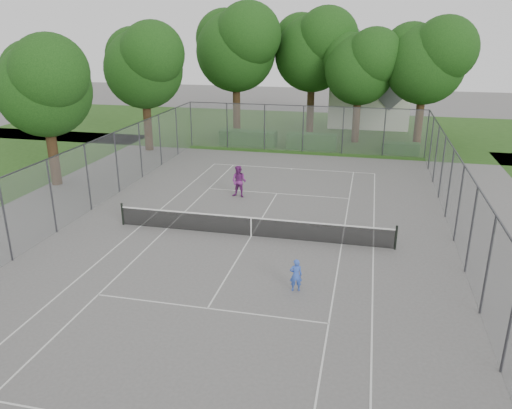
% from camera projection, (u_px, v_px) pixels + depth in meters
% --- Properties ---
extents(ground, '(120.00, 120.00, 0.00)m').
position_uv_depth(ground, '(251.00, 236.00, 22.88)').
color(ground, '#605E5C').
rests_on(ground, ground).
extents(grass_far, '(60.00, 20.00, 0.00)m').
position_uv_depth(grass_far, '(316.00, 129.00, 46.75)').
color(grass_far, '#224714').
rests_on(grass_far, ground).
extents(court_markings, '(11.03, 23.83, 0.01)m').
position_uv_depth(court_markings, '(251.00, 236.00, 22.87)').
color(court_markings, silver).
rests_on(court_markings, ground).
extents(tennis_net, '(12.87, 0.10, 1.10)m').
position_uv_depth(tennis_net, '(251.00, 226.00, 22.70)').
color(tennis_net, black).
rests_on(tennis_net, ground).
extents(perimeter_fence, '(18.08, 34.08, 3.52)m').
position_uv_depth(perimeter_fence, '(251.00, 199.00, 22.27)').
color(perimeter_fence, '#38383D').
rests_on(perimeter_fence, ground).
extents(tree_far_left, '(7.75, 7.08, 11.14)m').
position_uv_depth(tree_far_left, '(237.00, 45.00, 42.00)').
color(tree_far_left, '#322012').
rests_on(tree_far_left, ground).
extents(tree_far_midleft, '(7.52, 6.86, 10.81)m').
position_uv_depth(tree_far_midleft, '(314.00, 47.00, 42.91)').
color(tree_far_midleft, '#322012').
rests_on(tree_far_midleft, ground).
extents(tree_far_midright, '(6.36, 5.81, 9.14)m').
position_uv_depth(tree_far_midright, '(361.00, 64.00, 39.53)').
color(tree_far_midright, '#322012').
rests_on(tree_far_midright, ground).
extents(tree_far_right, '(6.93, 6.33, 9.96)m').
position_uv_depth(tree_far_right, '(427.00, 58.00, 37.86)').
color(tree_far_right, '#322012').
rests_on(tree_far_right, ground).
extents(tree_side_back, '(6.68, 6.09, 9.60)m').
position_uv_depth(tree_side_back, '(144.00, 62.00, 36.76)').
color(tree_side_back, '#322012').
rests_on(tree_side_back, ground).
extents(tree_side_front, '(6.15, 5.62, 8.85)m').
position_uv_depth(tree_side_front, '(44.00, 83.00, 28.39)').
color(tree_side_front, '#322012').
rests_on(tree_side_front, ground).
extents(hedge_left, '(4.58, 1.38, 1.15)m').
position_uv_depth(hedge_left, '(248.00, 138.00, 40.51)').
color(hedge_left, '#1E4D18').
rests_on(hedge_left, ground).
extents(hedge_mid, '(3.86, 1.10, 1.21)m').
position_uv_depth(hedge_mid, '(312.00, 141.00, 39.12)').
color(hedge_mid, '#1E4D18').
rests_on(hedge_mid, ground).
extents(hedge_right, '(2.75, 1.01, 0.82)m').
position_uv_depth(hedge_right, '(400.00, 148.00, 37.71)').
color(hedge_right, '#1E4D18').
rests_on(hedge_right, ground).
extents(house, '(7.35, 5.69, 9.15)m').
position_uv_depth(house, '(370.00, 87.00, 47.68)').
color(house, beige).
rests_on(house, ground).
extents(girl_player, '(0.52, 0.41, 1.25)m').
position_uv_depth(girl_player, '(296.00, 275.00, 17.97)').
color(girl_player, blue).
rests_on(girl_player, ground).
extents(woman_player, '(0.98, 0.82, 1.81)m').
position_uv_depth(woman_player, '(239.00, 182.00, 27.87)').
color(woman_player, '#772777').
rests_on(woman_player, ground).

